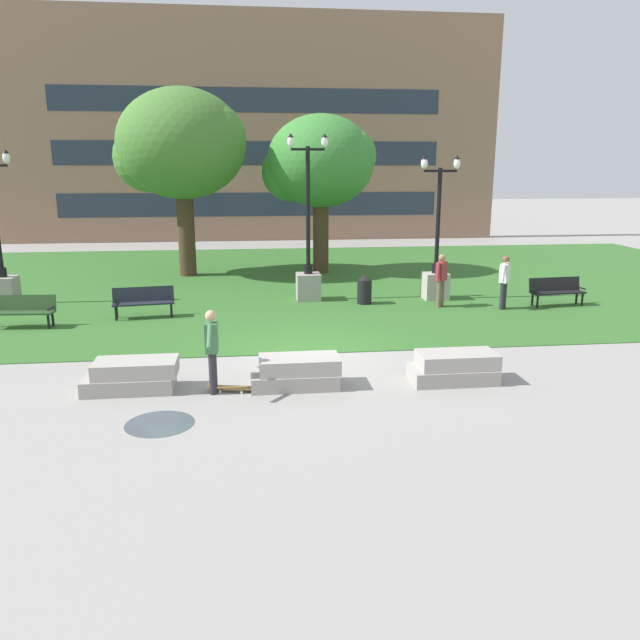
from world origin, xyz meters
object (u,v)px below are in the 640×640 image
at_px(person_skateboarder, 212,346).
at_px(person_bystander_far_lawn, 504,279).
at_px(park_bench_near_left, 22,309).
at_px(lamp_post_right, 436,271).
at_px(lamp_post_left, 308,268).
at_px(trash_bin, 364,289).
at_px(concrete_block_left, 297,372).
at_px(skateboard, 232,388).
at_px(person_bystander_near_lawn, 441,277).
at_px(concrete_block_center, 132,376).
at_px(park_bench_near_right, 556,290).
at_px(lamp_post_center, 2,274).
at_px(park_bench_far_left, 144,300).
at_px(concrete_block_right, 455,368).

bearing_deg(person_skateboarder, person_bystander_far_lawn, 36.58).
xyz_separation_m(park_bench_near_left, lamp_post_right, (12.73, 2.43, 0.46)).
bearing_deg(lamp_post_left, trash_bin, -25.28).
relative_size(concrete_block_left, skateboard, 1.76).
height_order(person_bystander_near_lawn, person_bystander_far_lawn, same).
distance_m(park_bench_near_left, person_bystander_near_lawn, 12.60).
bearing_deg(person_bystander_near_lawn, concrete_block_center, -141.66).
bearing_deg(park_bench_near_left, person_skateboarder, -46.37).
height_order(concrete_block_center, park_bench_near_right, park_bench_near_right).
height_order(concrete_block_left, skateboard, concrete_block_left).
bearing_deg(lamp_post_center, person_bystander_near_lawn, -8.44).
bearing_deg(person_skateboarder, skateboard, -1.04).
distance_m(person_skateboarder, lamp_post_center, 11.72).
bearing_deg(person_skateboarder, concrete_block_left, 4.90).
bearing_deg(concrete_block_center, park_bench_far_left, 96.65).
relative_size(concrete_block_center, person_bystander_far_lawn, 1.10).
relative_size(concrete_block_left, lamp_post_right, 0.38).
bearing_deg(park_bench_far_left, concrete_block_center, -83.35).
height_order(lamp_post_right, trash_bin, lamp_post_right).
bearing_deg(concrete_block_center, park_bench_near_left, 125.39).
distance_m(skateboard, lamp_post_right, 10.76).
relative_size(concrete_block_center, park_bench_far_left, 1.01).
height_order(lamp_post_right, person_bystander_far_lawn, lamp_post_right).
bearing_deg(park_bench_far_left, skateboard, -67.74).
xyz_separation_m(concrete_block_center, lamp_post_left, (4.43, 8.36, 0.81)).
distance_m(person_skateboarder, lamp_post_right, 10.95).
distance_m(park_bench_near_left, park_bench_far_left, 3.32).
bearing_deg(person_skateboarder, park_bench_near_left, 133.63).
height_order(park_bench_near_right, trash_bin, trash_bin).
relative_size(concrete_block_left, person_bystander_far_lawn, 1.07).
height_order(person_skateboarder, lamp_post_left, lamp_post_left).
relative_size(park_bench_near_left, person_bystander_far_lawn, 1.07).
relative_size(concrete_block_right, lamp_post_left, 0.33).
height_order(concrete_block_right, park_bench_near_right, park_bench_near_right).
height_order(skateboard, person_bystander_near_lawn, person_bystander_near_lawn).
relative_size(concrete_block_center, trash_bin, 1.96).
height_order(skateboard, lamp_post_right, lamp_post_right).
bearing_deg(trash_bin, skateboard, -118.22).
relative_size(concrete_block_center, skateboard, 1.81).
xyz_separation_m(concrete_block_left, person_bystander_far_lawn, (7.12, 6.40, 0.68)).
bearing_deg(lamp_post_right, person_bystander_near_lawn, -99.03).
bearing_deg(person_bystander_far_lawn, concrete_block_center, -149.20).
relative_size(person_bystander_near_lawn, person_bystander_far_lawn, 1.00).
bearing_deg(person_skateboarder, park_bench_far_left, 109.56).
height_order(park_bench_near_right, park_bench_far_left, same).
bearing_deg(concrete_block_right, park_bench_far_left, 138.16).
height_order(park_bench_near_left, trash_bin, trash_bin).
relative_size(person_skateboarder, person_bystander_far_lawn, 1.00).
xyz_separation_m(concrete_block_right, person_bystander_far_lawn, (3.76, 6.48, 0.68)).
height_order(park_bench_near_right, person_bystander_near_lawn, person_bystander_near_lawn).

